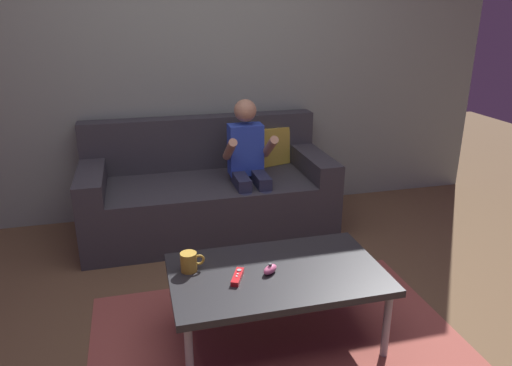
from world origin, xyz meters
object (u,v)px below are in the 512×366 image
at_px(couch, 209,192).
at_px(person_seated_on_couch, 248,162).
at_px(nunchuk_pink, 270,269).
at_px(coffee_mug, 189,262).
at_px(coffee_table, 277,277).
at_px(game_remote_red_near_edge, 238,277).

height_order(couch, person_seated_on_couch, person_seated_on_couch).
relative_size(person_seated_on_couch, nunchuk_pink, 10.14).
height_order(person_seated_on_couch, coffee_mug, person_seated_on_couch).
height_order(coffee_table, coffee_mug, coffee_mug).
bearing_deg(person_seated_on_couch, coffee_table, -97.23).
bearing_deg(coffee_table, person_seated_on_couch, 82.77).
distance_m(couch, person_seated_on_couch, 0.42).
distance_m(couch, coffee_table, 1.40).
bearing_deg(game_remote_red_near_edge, nunchuk_pink, 5.03).
bearing_deg(couch, game_remote_red_near_edge, -93.53).
xyz_separation_m(couch, coffee_mug, (-0.29, -1.28, 0.14)).
bearing_deg(person_seated_on_couch, nunchuk_pink, -98.86).
bearing_deg(coffee_mug, nunchuk_pink, -18.02).
bearing_deg(nunchuk_pink, coffee_mug, 161.98).
bearing_deg(coffee_mug, couch, 77.02).
relative_size(coffee_table, nunchuk_pink, 10.56).
height_order(couch, coffee_mug, couch).
distance_m(couch, coffee_mug, 1.32).
xyz_separation_m(coffee_table, coffee_mug, (-0.41, 0.11, 0.08)).
distance_m(person_seated_on_couch, game_remote_red_near_edge, 1.29).
bearing_deg(nunchuk_pink, game_remote_red_near_edge, -174.97).
relative_size(couch, coffee_table, 1.74).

